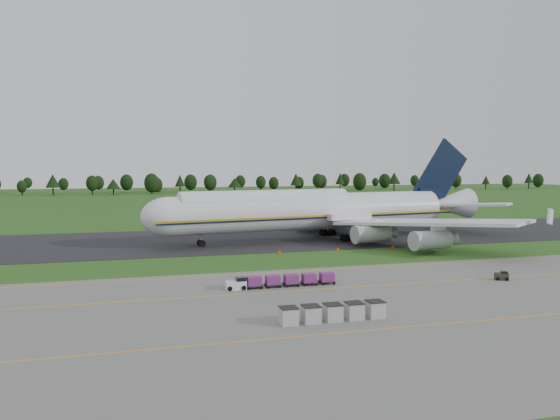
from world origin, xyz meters
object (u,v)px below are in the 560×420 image
object	(u,v)px
uld_row	(333,312)
baggage_train	(280,281)
utility_cart	(501,277)
edge_markers	(338,250)
aircraft	(318,210)

from	to	relation	value
uld_row	baggage_train	bearing A→B (deg)	93.87
utility_cart	edge_markers	bearing A→B (deg)	113.13
utility_cart	aircraft	bearing A→B (deg)	103.43
baggage_train	utility_cart	world-z (taller)	baggage_train
baggage_train	uld_row	world-z (taller)	uld_row
uld_row	edge_markers	size ratio (longest dim) A/B	0.49
aircraft	utility_cart	xyz separation A→B (m)	(11.06, -46.33, -5.89)
aircraft	baggage_train	size ratio (longest dim) A/B	5.39
aircraft	utility_cart	bearing A→B (deg)	-76.57
baggage_train	aircraft	bearing A→B (deg)	64.39
uld_row	aircraft	bearing A→B (deg)	72.06
baggage_train	edge_markers	world-z (taller)	baggage_train
aircraft	utility_cart	size ratio (longest dim) A/B	39.38
uld_row	utility_cart	bearing A→B (deg)	22.66
uld_row	edge_markers	distance (m)	46.03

